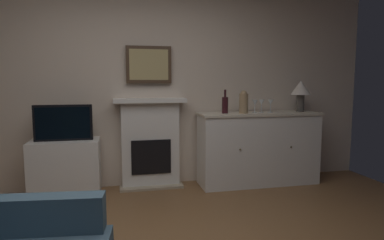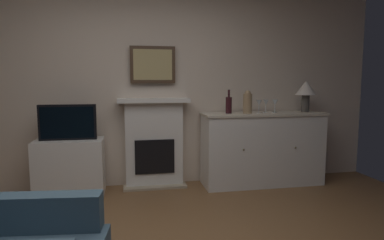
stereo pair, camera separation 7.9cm
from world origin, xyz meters
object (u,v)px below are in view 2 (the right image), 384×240
object	(u,v)px
table_lamp	(306,90)
tv_cabinet	(70,167)
wine_bottle	(229,105)
wine_glass_left	(259,103)
vase_decorative	(248,102)
wine_glass_center	(266,103)
wine_glass_right	(275,103)
tv_set	(68,122)
fireplace_unit	(154,143)
sideboard_cabinet	(262,148)
framed_picture	(153,65)

from	to	relation	value
table_lamp	tv_cabinet	xyz separation A→B (m)	(-2.90, 0.02, -0.87)
wine_bottle	wine_glass_left	xyz separation A→B (m)	(0.38, -0.04, 0.01)
wine_glass_left	vase_decorative	xyz separation A→B (m)	(-0.15, -0.01, 0.02)
wine_glass_center	tv_cabinet	world-z (taller)	wine_glass_center
wine_glass_right	wine_glass_left	bearing A→B (deg)	-174.59
table_lamp	vase_decorative	xyz separation A→B (m)	(-0.80, -0.05, -0.14)
vase_decorative	tv_set	bearing A→B (deg)	178.86
fireplace_unit	table_lamp	size ratio (longest dim) A/B	2.75
wine_glass_left	sideboard_cabinet	bearing A→B (deg)	30.43
framed_picture	tv_set	world-z (taller)	framed_picture
wine_glass_left	wine_glass_right	bearing A→B (deg)	5.41
wine_bottle	wine_glass_right	xyz separation A→B (m)	(0.60, -0.02, 0.01)
wine_glass_right	sideboard_cabinet	bearing A→B (deg)	170.80
sideboard_cabinet	wine_glass_left	size ratio (longest dim) A/B	9.32
framed_picture	wine_glass_right	size ratio (longest dim) A/B	3.33
framed_picture	wine_glass_left	size ratio (longest dim) A/B	3.33
wine_bottle	vase_decorative	bearing A→B (deg)	-10.82
wine_bottle	wine_glass_left	world-z (taller)	wine_bottle
table_lamp	tv_set	xyz separation A→B (m)	(-2.90, -0.01, -0.35)
fireplace_unit	tv_cabinet	size ratio (longest dim) A/B	1.47
sideboard_cabinet	vase_decorative	xyz separation A→B (m)	(-0.23, -0.05, 0.60)
table_lamp	framed_picture	bearing A→B (deg)	173.41
vase_decorative	tv_cabinet	world-z (taller)	vase_decorative
framed_picture	vase_decorative	world-z (taller)	framed_picture
fireplace_unit	wine_bottle	distance (m)	1.03
framed_picture	wine_glass_left	xyz separation A→B (m)	(1.28, -0.27, -0.47)
fireplace_unit	wine_glass_right	world-z (taller)	fireplace_unit
wine_glass_center	table_lamp	bearing A→B (deg)	-0.26
table_lamp	wine_glass_left	xyz separation A→B (m)	(-0.65, -0.04, -0.16)
fireplace_unit	sideboard_cabinet	world-z (taller)	fireplace_unit
wine_glass_center	vase_decorative	size ratio (longest dim) A/B	0.59
wine_glass_right	table_lamp	bearing A→B (deg)	3.13
vase_decorative	tv_set	distance (m)	2.11
sideboard_cabinet	table_lamp	size ratio (longest dim) A/B	3.84
fireplace_unit	wine_glass_left	bearing A→B (deg)	-9.83
sideboard_cabinet	wine_glass_left	distance (m)	0.58
sideboard_cabinet	wine_glass_center	size ratio (longest dim) A/B	9.32
sideboard_cabinet	wine_glass_center	distance (m)	0.58
wine_bottle	tv_cabinet	size ratio (longest dim) A/B	0.39
sideboard_cabinet	table_lamp	distance (m)	0.93
wine_bottle	wine_glass_left	distance (m)	0.38
wine_bottle	table_lamp	bearing A→B (deg)	0.38
sideboard_cabinet	wine_glass_right	distance (m)	0.60
wine_glass_left	table_lamp	bearing A→B (deg)	3.91
wine_glass_right	tv_set	world-z (taller)	wine_glass_right
table_lamp	wine_bottle	bearing A→B (deg)	-179.62
sideboard_cabinet	wine_bottle	world-z (taller)	wine_bottle
framed_picture	tv_set	size ratio (longest dim) A/B	0.89
fireplace_unit	tv_set	distance (m)	1.04
sideboard_cabinet	wine_bottle	distance (m)	0.72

